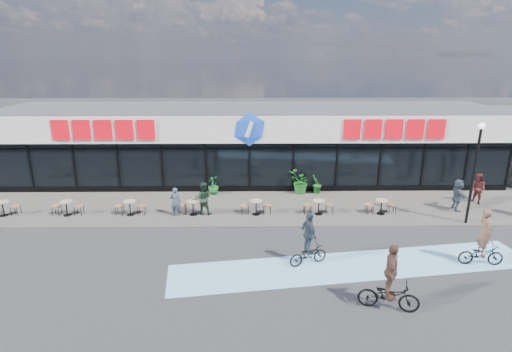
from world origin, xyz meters
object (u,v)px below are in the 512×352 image
Objects in this scene: lamp_post at (475,165)px; potted_plant_left at (213,185)px; cyclist_a at (309,244)px; cyclist_b at (482,245)px; pedestrian_a at (478,189)px; potted_plant_right at (316,184)px; potted_plant_mid at (300,182)px; bistro_set_0 at (4,206)px; pedestrian_b at (458,195)px; patron_right at (203,198)px; patron_left at (176,202)px.

lamp_post is 13.26m from potted_plant_left.
lamp_post is 2.24× the size of cyclist_a.
lamp_post is 9.04m from cyclist_a.
cyclist_b reaches higher than potted_plant_left.
cyclist_a is at bearing -82.56° from pedestrian_a.
cyclist_a is at bearing -101.11° from potted_plant_right.
pedestrian_a is at bearing 32.21° from cyclist_a.
potted_plant_mid is at bearing 126.77° from cyclist_b.
cyclist_b is at bearing -13.32° from bistro_set_0.
cyclist_a reaches higher than pedestrian_b.
patron_right is at bearing -149.60° from potted_plant_mid.
potted_plant_right is 8.09m from patron_left.
bistro_set_0 is 22.75m from pedestrian_b.
potted_plant_mid is at bearing 74.39° from pedestrian_b.
potted_plant_mid is at bearing 150.00° from lamp_post.
lamp_post is at bearing -60.71° from pedestrian_a.
potted_plant_right is at bearing -2.93° from potted_plant_mid.
patron_right is 0.79× the size of cyclist_a.
lamp_post is 2.63m from pedestrian_b.
bistro_set_0 is at bearing 161.34° from cyclist_a.
cyclist_b is at bearing -53.23° from potted_plant_mid.
potted_plant_right is at bearing 78.89° from cyclist_a.
patron_left is (-13.90, 1.05, -2.13)m from lamp_post.
potted_plant_right is at bearing 146.85° from lamp_post.
potted_plant_mid is (-7.39, 4.27, -2.19)m from lamp_post.
cyclist_a is at bearing 179.07° from cyclist_b.
potted_plant_mid is 10.00m from cyclist_b.
bistro_set_0 is 21.61m from cyclist_b.
patron_right is at bearing 95.02° from pedestrian_b.
bistro_set_0 is 8.53m from patron_left.
potted_plant_mid is 0.63× the size of cyclist_a.
potted_plant_left is 3.03m from patron_right.
patron_right is (-0.22, -3.01, 0.31)m from potted_plant_left.
pedestrian_b is (12.66, -2.60, 0.29)m from potted_plant_left.
pedestrian_a is (14.23, -1.65, 0.28)m from potted_plant_left.
pedestrian_a is (24.31, 1.35, 0.36)m from bistro_set_0.
pedestrian_a is at bearing -174.72° from patron_right.
bistro_set_0 is 0.72× the size of cyclist_a.
pedestrian_b is at bearing -178.27° from patron_right.
lamp_post is 2.92× the size of pedestrian_a.
bistro_set_0 is 0.94× the size of pedestrian_b.
pedestrian_b is 0.71× the size of cyclist_b.
pedestrian_b is 9.85m from cyclist_a.
cyclist_a is (-8.01, -3.64, -2.12)m from lamp_post.
cyclist_b is (6.60, -0.11, -0.03)m from cyclist_a.
potted_plant_left is (10.08, 3.01, 0.07)m from bistro_set_0.
pedestrian_a is at bearing -55.54° from pedestrian_b.
patron_left is at bearing -153.68° from potted_plant_mid.
bistro_set_0 is at bearing 176.85° from lamp_post.
patron_right is 12.89m from pedestrian_b.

